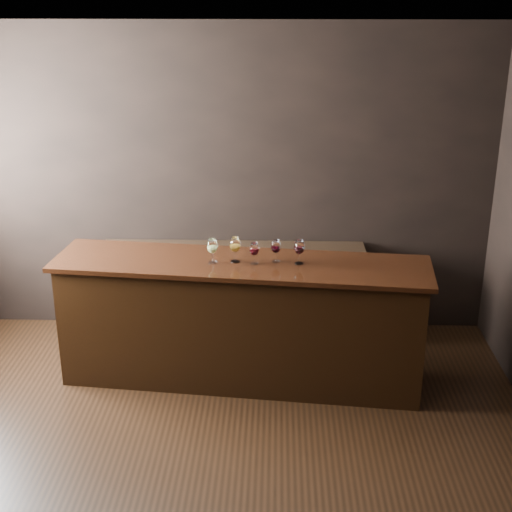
{
  "coord_description": "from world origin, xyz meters",
  "views": [
    {
      "loc": [
        0.56,
        -3.96,
        3.08
      ],
      "look_at": [
        0.4,
        1.22,
        1.09
      ],
      "focal_mm": 50.0,
      "sensor_mm": 36.0,
      "label": 1
    }
  ],
  "objects_px": {
    "bar_counter": "(241,324)",
    "glass_amber": "(235,245)",
    "glass_red_a": "(254,250)",
    "glass_red_b": "(276,247)",
    "glass_red_c": "(299,248)",
    "glass_white": "(212,247)",
    "back_bar_shelf": "(233,291)"
  },
  "relations": [
    {
      "from": "glass_red_a",
      "to": "glass_amber",
      "type": "bearing_deg",
      "value": 164.01
    },
    {
      "from": "bar_counter",
      "to": "glass_amber",
      "type": "distance_m",
      "value": 0.68
    },
    {
      "from": "glass_white",
      "to": "glass_red_a",
      "type": "distance_m",
      "value": 0.33
    },
    {
      "from": "back_bar_shelf",
      "to": "glass_white",
      "type": "bearing_deg",
      "value": -97.09
    },
    {
      "from": "bar_counter",
      "to": "glass_amber",
      "type": "xyz_separation_m",
      "value": [
        -0.04,
        0.0,
        0.68
      ]
    },
    {
      "from": "glass_white",
      "to": "glass_red_c",
      "type": "distance_m",
      "value": 0.67
    },
    {
      "from": "glass_red_b",
      "to": "bar_counter",
      "type": "bearing_deg",
      "value": -176.91
    },
    {
      "from": "glass_white",
      "to": "glass_red_b",
      "type": "height_order",
      "value": "glass_white"
    },
    {
      "from": "bar_counter",
      "to": "glass_white",
      "type": "height_order",
      "value": "glass_white"
    },
    {
      "from": "bar_counter",
      "to": "glass_amber",
      "type": "height_order",
      "value": "glass_amber"
    },
    {
      "from": "bar_counter",
      "to": "glass_white",
      "type": "relative_size",
      "value": 14.4
    },
    {
      "from": "glass_red_a",
      "to": "glass_red_b",
      "type": "distance_m",
      "value": 0.17
    },
    {
      "from": "glass_amber",
      "to": "glass_red_a",
      "type": "height_order",
      "value": "glass_amber"
    },
    {
      "from": "glass_red_b",
      "to": "glass_amber",
      "type": "bearing_deg",
      "value": -178.21
    },
    {
      "from": "bar_counter",
      "to": "glass_red_c",
      "type": "xyz_separation_m",
      "value": [
        0.46,
        -0.02,
        0.67
      ]
    },
    {
      "from": "glass_white",
      "to": "glass_red_b",
      "type": "distance_m",
      "value": 0.49
    },
    {
      "from": "glass_red_a",
      "to": "glass_red_b",
      "type": "xyz_separation_m",
      "value": [
        0.17,
        0.05,
        0.0
      ]
    },
    {
      "from": "bar_counter",
      "to": "glass_amber",
      "type": "bearing_deg",
      "value": 179.39
    },
    {
      "from": "glass_red_b",
      "to": "glass_red_c",
      "type": "distance_m",
      "value": 0.19
    },
    {
      "from": "glass_red_c",
      "to": "bar_counter",
      "type": "bearing_deg",
      "value": 177.04
    },
    {
      "from": "back_bar_shelf",
      "to": "glass_red_b",
      "type": "xyz_separation_m",
      "value": [
        0.39,
        -0.8,
        0.73
      ]
    },
    {
      "from": "glass_red_a",
      "to": "bar_counter",
      "type": "bearing_deg",
      "value": 160.53
    },
    {
      "from": "glass_amber",
      "to": "glass_red_b",
      "type": "bearing_deg",
      "value": 1.79
    },
    {
      "from": "bar_counter",
      "to": "glass_white",
      "type": "xyz_separation_m",
      "value": [
        -0.22,
        -0.03,
        0.67
      ]
    },
    {
      "from": "glass_amber",
      "to": "glass_red_b",
      "type": "height_order",
      "value": "glass_amber"
    },
    {
      "from": "glass_red_a",
      "to": "back_bar_shelf",
      "type": "bearing_deg",
      "value": 104.55
    },
    {
      "from": "back_bar_shelf",
      "to": "glass_amber",
      "type": "distance_m",
      "value": 1.11
    },
    {
      "from": "glass_white",
      "to": "glass_amber",
      "type": "relative_size",
      "value": 0.98
    },
    {
      "from": "glass_white",
      "to": "glass_red_c",
      "type": "relative_size",
      "value": 1.01
    },
    {
      "from": "back_bar_shelf",
      "to": "glass_red_a",
      "type": "xyz_separation_m",
      "value": [
        0.22,
        -0.85,
        0.73
      ]
    },
    {
      "from": "glass_amber",
      "to": "glass_red_c",
      "type": "distance_m",
      "value": 0.5
    },
    {
      "from": "glass_amber",
      "to": "back_bar_shelf",
      "type": "bearing_deg",
      "value": 95.0
    }
  ]
}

